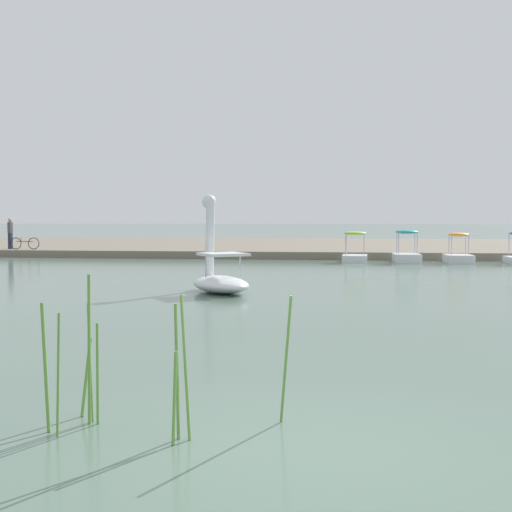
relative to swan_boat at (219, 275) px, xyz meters
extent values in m
plane|color=#567060|center=(3.39, -12.86, -0.49)|extent=(682.22, 682.22, 0.00)
cube|color=slate|center=(3.39, 29.14, -0.29)|extent=(148.58, 26.03, 0.40)
ellipsoid|color=white|center=(0.05, -0.07, -0.25)|extent=(2.54, 2.86, 0.48)
cylinder|color=white|center=(-0.40, 0.60, 1.02)|extent=(0.42, 0.45, 2.27)
sphere|color=white|center=(-0.43, 0.65, 2.15)|extent=(0.59, 0.59, 0.42)
cone|color=yellow|center=(-0.52, 0.79, 2.15)|extent=(0.33, 0.33, 0.23)
cube|color=white|center=(0.16, -0.24, 0.63)|extent=(1.66, 1.67, 0.08)
cylinder|color=silver|center=(0.60, 0.05, 0.31)|extent=(0.04, 0.04, 0.64)
cylinder|color=silver|center=(-0.29, -0.53, 0.31)|extent=(0.04, 0.04, 0.64)
cube|color=white|center=(4.15, 14.69, -0.32)|extent=(1.29, 1.96, 0.33)
ellipsoid|color=#8CCC38|center=(4.15, 14.69, 0.94)|extent=(1.16, 1.18, 0.20)
cylinder|color=#B7B7BF|center=(3.72, 15.17, 0.39)|extent=(0.04, 0.04, 1.10)
cylinder|color=#B7B7BF|center=(4.62, 15.14, 0.39)|extent=(0.04, 0.04, 1.10)
cylinder|color=#B7B7BF|center=(3.69, 14.25, 0.39)|extent=(0.04, 0.04, 1.10)
cylinder|color=#B7B7BF|center=(4.59, 14.22, 0.39)|extent=(0.04, 0.04, 1.10)
cube|color=white|center=(6.68, 14.48, -0.28)|extent=(1.29, 1.99, 0.43)
ellipsoid|color=teal|center=(6.68, 14.48, 1.02)|extent=(1.12, 1.20, 0.20)
cylinder|color=#B7B7BF|center=(6.23, 14.95, 0.48)|extent=(0.04, 0.04, 1.08)
cylinder|color=#B7B7BF|center=(7.12, 14.96, 0.48)|extent=(0.04, 0.04, 1.08)
cylinder|color=#B7B7BF|center=(6.25, 14.00, 0.48)|extent=(0.04, 0.04, 1.08)
cylinder|color=#B7B7BF|center=(7.13, 14.01, 0.48)|extent=(0.04, 0.04, 1.08)
cube|color=white|center=(9.18, 14.60, -0.29)|extent=(1.26, 1.96, 0.39)
ellipsoid|color=orange|center=(9.18, 14.60, 0.89)|extent=(1.01, 0.98, 0.20)
cylinder|color=#B7B7BF|center=(8.77, 14.99, 0.39)|extent=(0.04, 0.04, 0.99)
cylinder|color=#B7B7BF|center=(9.58, 14.99, 0.39)|extent=(0.04, 0.04, 0.99)
cylinder|color=#B7B7BF|center=(8.78, 14.21, 0.39)|extent=(0.04, 0.04, 0.99)
cylinder|color=#B7B7BF|center=(9.58, 14.21, 0.39)|extent=(0.04, 0.04, 0.99)
cylinder|color=#B7B7BF|center=(11.58, 14.73, 0.40)|extent=(0.04, 0.04, 1.13)
cube|color=#23283D|center=(-15.73, 17.66, 0.37)|extent=(0.24, 0.23, 0.92)
cube|color=#4C4C51|center=(-15.73, 17.66, 1.15)|extent=(0.27, 0.26, 0.65)
sphere|color=tan|center=(-15.73, 17.66, 1.59)|extent=(0.24, 0.24, 0.24)
torus|color=black|center=(-14.14, 17.33, 0.25)|extent=(0.68, 0.05, 0.68)
torus|color=black|center=(-15.22, 17.32, 0.25)|extent=(0.68, 0.05, 0.68)
cube|color=#A51E1E|center=(-14.68, 17.32, 0.36)|extent=(0.98, 0.05, 0.04)
cylinder|color=#A51E1E|center=(-14.89, 17.32, 0.46)|extent=(0.03, 0.03, 0.29)
cylinder|color=#669942|center=(0.97, -12.36, 0.14)|extent=(0.02, 0.11, 1.25)
cylinder|color=#669942|center=(0.82, -12.10, -0.07)|extent=(0.09, 0.16, 0.83)
cylinder|color=#669942|center=(0.61, -12.63, 0.15)|extent=(0.15, 0.17, 1.27)
cylinder|color=#669942|center=(0.83, -12.83, 0.12)|extent=(0.09, 0.08, 1.22)
cylinder|color=#669942|center=(1.99, -12.78, 0.17)|extent=(0.03, 0.11, 1.32)
cylinder|color=#669942|center=(0.98, -12.43, 0.29)|extent=(0.07, 0.09, 1.56)
cylinder|color=#669942|center=(1.08, -12.45, 0.05)|extent=(0.08, 0.15, 1.07)
cylinder|color=#669942|center=(2.98, -12.18, 0.19)|extent=(0.14, 0.22, 1.34)
cylinder|color=#669942|center=(1.99, -12.89, -0.05)|extent=(0.05, 0.08, 0.88)
cylinder|color=#669942|center=(2.05, -12.68, 0.20)|extent=(0.14, 0.18, 1.37)
camera|label=1|loc=(3.54, -18.84, 1.62)|focal=46.52mm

